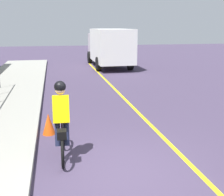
# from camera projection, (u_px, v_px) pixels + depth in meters

# --- Properties ---
(ground_plane) EXTENTS (80.00, 80.00, 0.00)m
(ground_plane) POSITION_uv_depth(u_px,v_px,m) (121.00, 175.00, 5.85)
(ground_plane) COLOR #40354D
(lane_line_centre) EXTENTS (36.00, 0.12, 0.01)m
(lane_line_centre) POSITION_uv_depth(u_px,v_px,m) (193.00, 167.00, 6.16)
(lane_line_centre) COLOR yellow
(lane_line_centre) RESTS_ON ground
(cyclist_lead) EXTENTS (1.71, 0.37, 1.83)m
(cyclist_lead) POSITION_uv_depth(u_px,v_px,m) (62.00, 121.00, 6.36)
(cyclist_lead) COLOR black
(cyclist_lead) RESTS_ON ground
(box_truck_background) EXTENTS (6.73, 2.59, 2.78)m
(box_truck_background) POSITION_uv_depth(u_px,v_px,m) (109.00, 46.00, 20.93)
(box_truck_background) COLOR white
(box_truck_background) RESTS_ON ground
(traffic_cone_near) EXTENTS (0.36, 0.36, 0.61)m
(traffic_cone_near) POSITION_uv_depth(u_px,v_px,m) (49.00, 124.00, 7.98)
(traffic_cone_near) COLOR #E85112
(traffic_cone_near) RESTS_ON ground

